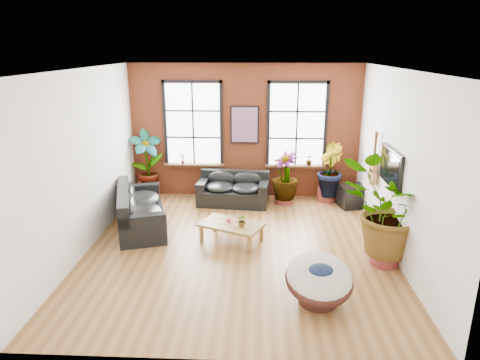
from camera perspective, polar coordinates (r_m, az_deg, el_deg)
The scene contains 19 objects.
room at distance 8.26m, azimuth -0.15°, elevation 2.35°, with size 6.04×6.54×3.54m.
sofa_back at distance 11.00m, azimuth -0.87°, elevation -1.29°, with size 1.85×1.01×0.82m.
sofa_left at distance 9.82m, azimuth -13.40°, elevation -3.90°, with size 1.57×2.45×0.90m.
coffee_table at distance 8.86m, azimuth -1.16°, elevation -6.11°, with size 1.44×1.17×0.48m.
papasan_chair at distance 6.96m, azimuth 10.50°, elevation -12.89°, with size 1.17×1.18×0.80m.
poster at distance 11.18m, azimuth 0.63°, elevation 7.38°, with size 0.74×0.06×0.98m.
tv_wall_unit at distance 9.10m, azimuth 18.79°, elevation 1.49°, with size 0.13×1.86×1.20m.
media_box at distance 11.17m, azimuth 14.83°, elevation -2.10°, with size 0.79×0.71×0.56m.
pot_back_left at distance 11.77m, azimuth -12.03°, elevation -1.27°, with size 0.66×0.66×0.41m.
pot_back_right at distance 11.49m, azimuth 11.50°, elevation -1.81°, with size 0.53×0.53×0.37m.
pot_right_wall at distance 8.49m, azimuth 18.71°, elevation -9.41°, with size 0.54×0.54×0.38m.
pot_mid at distance 11.14m, azimuth 5.90°, elevation -2.22°, with size 0.62×0.62×0.34m.
floor_plant_back_left at distance 11.57m, azimuth -12.33°, elevation 2.48°, with size 0.89×0.60×1.69m, color #195115.
floor_plant_back_right at distance 11.29m, azimuth 11.75°, elevation 1.37°, with size 0.77×0.62×1.40m, color #195115.
floor_plant_right_wall at distance 8.18m, azimuth 19.06°, elevation -3.89°, with size 1.61×1.39×1.79m, color #195115.
floor_plant_mid at distance 10.92m, azimuth 6.02°, elevation 0.62°, with size 0.69×0.69×1.24m, color #195115.
table_plant at distance 8.66m, azimuth 0.29°, elevation -5.42°, with size 0.23×0.20×0.26m, color #195115.
sill_plant_left at distance 11.50m, azimuth -7.65°, elevation 2.84°, with size 0.14×0.10×0.27m, color #195115.
sill_plant_right at distance 11.39m, azimuth 9.19°, elevation 2.63°, with size 0.15×0.15×0.27m, color #195115.
Camera 1 is at (0.40, -7.82, 3.88)m, focal length 32.00 mm.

